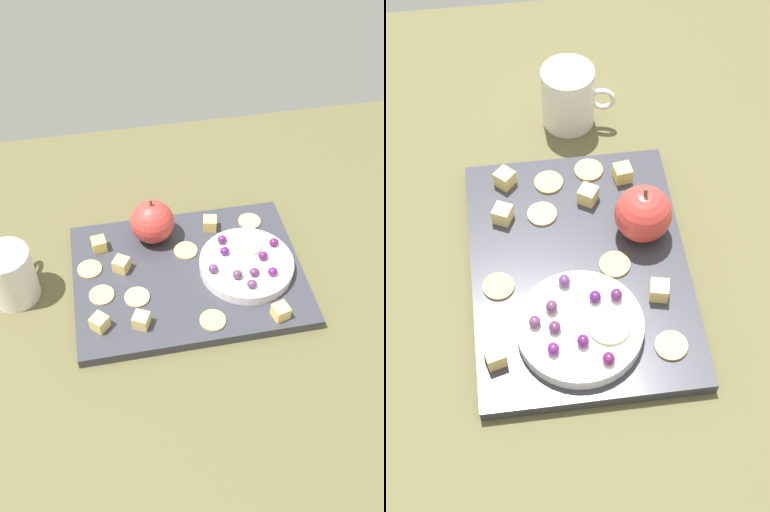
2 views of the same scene
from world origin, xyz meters
The scene contains 28 objects.
table centered at (0.00, 0.00, 2.03)cm, with size 124.30×94.40×4.06cm, color brown.
platter centered at (-3.73, 1.20, 5.01)cm, with size 38.21×28.32×1.90cm, color #31323B.
serving_dish centered at (5.98, 0.02, 6.90)cm, with size 15.74×15.74×1.89cm, color white.
apple_whole centered at (-8.34, 10.24, 9.79)cm, with size 7.67×7.67×7.67cm, color #BC3531.
apple_stem centered at (-8.34, 10.24, 14.22)cm, with size 0.50×0.50×1.20cm, color brown.
cheese_cube_0 centered at (-14.58, 3.79, 7.13)cm, with size 2.34×2.34×2.34cm, color #E7C972.
cheese_cube_1 centered at (-17.91, 9.17, 7.13)cm, with size 2.34×2.34×2.34cm, color #F2D466.
cheese_cube_2 centered at (-12.75, -8.16, 7.13)cm, with size 2.34×2.34×2.34cm, color #E8C776.
cheese_cube_3 centered at (-19.05, -7.38, 7.13)cm, with size 2.34×2.34×2.34cm, color #E1CA6C.
cheese_cube_4 centered at (2.00, 10.63, 7.13)cm, with size 2.34×2.34×2.34cm, color #E9C566.
cheese_cube_5 centered at (8.70, -10.57, 7.13)cm, with size 2.34×2.34×2.34cm, color #F4CE72.
cracker_0 centered at (9.45, 10.78, 6.16)cm, with size 4.09×4.09×0.40cm, color tan.
cracker_1 centered at (-1.83, -9.55, 6.16)cm, with size 4.09×4.09×0.40cm, color tan.
cracker_2 centered at (-19.92, 4.62, 6.16)cm, with size 4.09×4.09×0.40cm, color tan.
cracker_3 centered at (-18.37, -1.32, 6.16)cm, with size 4.09×4.09×0.40cm, color tan.
cracker_4 centered at (-3.30, 5.79, 6.16)cm, with size 4.09×4.09×0.40cm, color tan.
cracker_5 centered at (-12.83, -2.80, 6.16)cm, with size 4.09×4.09×0.40cm, color tan.
grape_0 centered at (2.75, 2.30, 8.52)cm, with size 1.65×1.49×1.34cm, color #49175C.
grape_1 centered at (0.15, -1.21, 8.61)cm, with size 1.65×1.49×1.53cm, color #542F5D.
grape_2 centered at (11.40, 2.69, 8.55)cm, with size 1.65×1.49×1.41cm, color #58174B.
grape_3 centered at (3.55, -3.21, 8.63)cm, with size 1.65×1.49×1.56cm, color #532D4A.
grape_4 centered at (2.88, 4.92, 8.62)cm, with size 1.65×1.49×1.56cm, color #521E53.
grape_5 centered at (5.36, -5.45, 8.53)cm, with size 1.65×1.49×1.37cm, color #542E52.
grape_6 centered at (6.40, -3.13, 8.51)cm, with size 1.65×1.49×1.34cm, color #52254B.
grape_7 centered at (9.33, -3.62, 8.57)cm, with size 1.65×1.49×1.46cm, color #551B61.
grape_8 centered at (8.73, 0.05, 8.60)cm, with size 1.65×1.49×1.52cm, color #511853.
apple_slice_0 centered at (6.79, 3.47, 8.15)cm, with size 5.26×5.26×0.60cm, color beige.
cup centered at (-32.26, 3.27, 8.93)cm, with size 7.91×11.01×9.75cm.
Camera 1 is at (-14.27, -57.48, 75.19)cm, focal length 38.18 mm.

